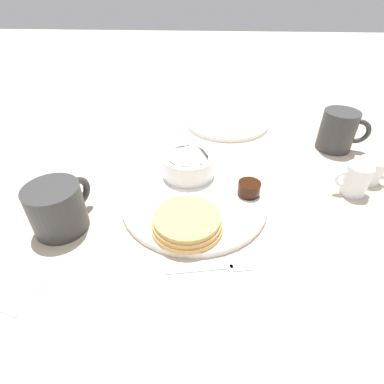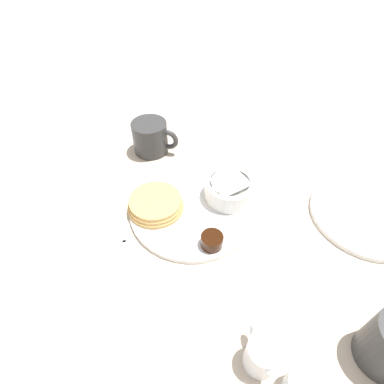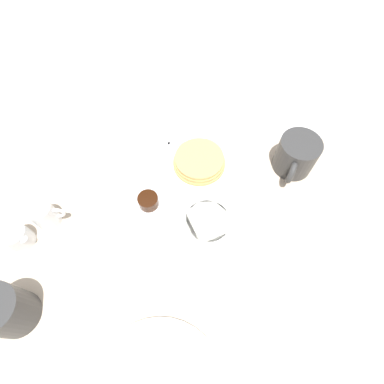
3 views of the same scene
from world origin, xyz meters
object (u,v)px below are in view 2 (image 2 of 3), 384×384
at_px(coffee_mug, 151,137).
at_px(fork, 123,235).
at_px(plate, 193,208).
at_px(creamer_pitcher_near, 262,355).
at_px(bowl, 229,189).

xyz_separation_m(coffee_mug, fork, (0.29, -0.08, -0.04)).
bearing_deg(coffee_mug, plate, 18.46).
xyz_separation_m(plate, creamer_pitcher_near, (0.33, 0.06, 0.03)).
bearing_deg(coffee_mug, bowl, 37.44).
distance_m(creamer_pitcher_near, fork, 0.35).
bearing_deg(bowl, plate, -78.19).
height_order(coffee_mug, fork, coffee_mug).
distance_m(coffee_mug, creamer_pitcher_near, 0.58).
relative_size(coffee_mug, fork, 0.88).
distance_m(bowl, creamer_pitcher_near, 0.35).
distance_m(bowl, coffee_mug, 0.27).
height_order(bowl, creamer_pitcher_near, creamer_pitcher_near).
bearing_deg(plate, bowl, 101.81).
bearing_deg(plate, fork, -72.64).
relative_size(plate, fork, 2.04).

